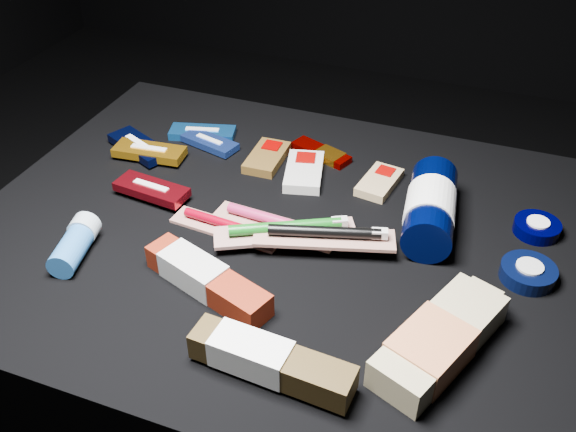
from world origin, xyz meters
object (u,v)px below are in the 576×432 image
(deodorant_stick, at_px, (75,244))
(lotion_bottle, at_px, (431,207))
(toothpaste_carton_red, at_px, (202,277))
(bodywash_bottle, at_px, (438,342))

(deodorant_stick, bearing_deg, lotion_bottle, 15.32)
(lotion_bottle, relative_size, deodorant_stick, 2.16)
(deodorant_stick, distance_m, toothpaste_carton_red, 0.21)
(toothpaste_carton_red, bearing_deg, lotion_bottle, 62.28)
(lotion_bottle, xyz_separation_m, bodywash_bottle, (0.06, -0.26, -0.02))
(toothpaste_carton_red, bearing_deg, bodywash_bottle, 18.30)
(bodywash_bottle, distance_m, deodorant_stick, 0.55)
(lotion_bottle, distance_m, toothpaste_carton_red, 0.38)
(bodywash_bottle, distance_m, toothpaste_carton_red, 0.33)
(deodorant_stick, relative_size, toothpaste_carton_red, 0.53)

